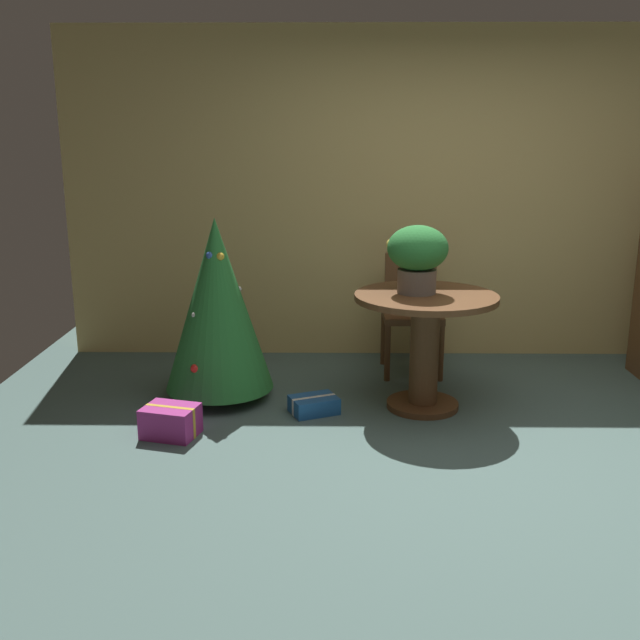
% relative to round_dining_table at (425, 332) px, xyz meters
% --- Properties ---
extents(ground_plane, '(6.60, 6.60, 0.00)m').
position_rel_round_dining_table_xyz_m(ground_plane, '(0.25, -0.90, -0.53)').
color(ground_plane, '#4C6660').
extents(back_wall_panel, '(6.00, 0.10, 2.60)m').
position_rel_round_dining_table_xyz_m(back_wall_panel, '(0.25, 1.30, 0.77)').
color(back_wall_panel, tan).
rests_on(back_wall_panel, ground_plane).
extents(round_dining_table, '(0.93, 0.93, 0.78)m').
position_rel_round_dining_table_xyz_m(round_dining_table, '(0.00, 0.00, 0.00)').
color(round_dining_table, brown).
rests_on(round_dining_table, ground_plane).
extents(flower_vase, '(0.40, 0.39, 0.44)m').
position_rel_round_dining_table_xyz_m(flower_vase, '(-0.06, 0.04, 0.51)').
color(flower_vase, '#665B51').
rests_on(flower_vase, round_dining_table).
extents(wooden_chair_far, '(0.44, 0.45, 0.90)m').
position_rel_round_dining_table_xyz_m(wooden_chair_far, '(0.00, 0.83, -0.02)').
color(wooden_chair_far, brown).
rests_on(wooden_chair_far, ground_plane).
extents(holiday_tree, '(0.74, 0.74, 1.26)m').
position_rel_round_dining_table_xyz_m(holiday_tree, '(-1.38, 0.16, 0.14)').
color(holiday_tree, brown).
rests_on(holiday_tree, ground_plane).
extents(gift_box_blue, '(0.36, 0.31, 0.11)m').
position_rel_round_dining_table_xyz_m(gift_box_blue, '(-0.73, -0.11, -0.47)').
color(gift_box_blue, '#1E569E').
rests_on(gift_box_blue, ground_plane).
extents(gift_box_purple, '(0.37, 0.32, 0.19)m').
position_rel_round_dining_table_xyz_m(gift_box_purple, '(-1.59, -0.50, -0.43)').
color(gift_box_purple, '#9E287A').
rests_on(gift_box_purple, ground_plane).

